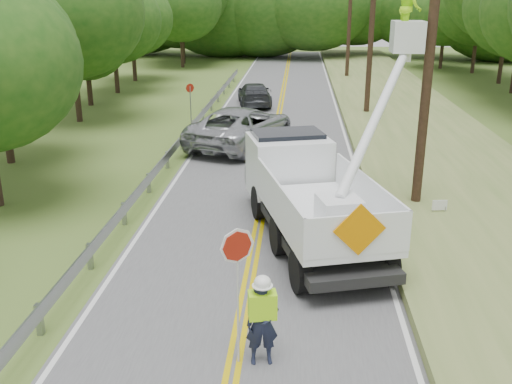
{
  "coord_description": "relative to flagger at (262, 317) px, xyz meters",
  "views": [
    {
      "loc": [
        1.11,
        -8.96,
        6.69
      ],
      "look_at": [
        0.0,
        6.0,
        1.5
      ],
      "focal_mm": 40.39,
      "sensor_mm": 36.0,
      "label": 1
    }
  ],
  "objects": [
    {
      "name": "suv_silver",
      "position": [
        -2.0,
        16.38,
        -0.08
      ],
      "size": [
        5.08,
        7.18,
        1.82
      ],
      "primitive_type": "imported",
      "rotation": [
        0.0,
        0.0,
        2.79
      ],
      "color": "#A5A7AD",
      "rests_on": "road"
    },
    {
      "name": "ground",
      "position": [
        -0.52,
        -0.37,
        -1.01
      ],
      "size": [
        140.0,
        140.0,
        0.0
      ],
      "primitive_type": "plane",
      "color": "#476321",
      "rests_on": "ground"
    },
    {
      "name": "treeline_horizon",
      "position": [
        -0.84,
        55.78,
        4.49
      ],
      "size": [
        56.94,
        15.03,
        11.51
      ],
      "color": "#1B4A13",
      "rests_on": "ground"
    },
    {
      "name": "suv_darkgrey",
      "position": [
        -2.17,
        26.61,
        -0.3
      ],
      "size": [
        2.62,
        4.99,
        1.38
      ],
      "primitive_type": "imported",
      "rotation": [
        0.0,
        0.0,
        3.29
      ],
      "color": "#35383D",
      "rests_on": "road"
    },
    {
      "name": "stop_sign_permanent",
      "position": [
        -5.06,
        20.39,
        0.47
      ],
      "size": [
        0.39,
        0.32,
        2.26
      ],
      "color": "gray",
      "rests_on": "ground"
    },
    {
      "name": "yard_sign",
      "position": [
        5.01,
        7.67,
        -0.53
      ],
      "size": [
        0.46,
        0.08,
        0.67
      ],
      "color": "white",
      "rests_on": "ground"
    },
    {
      "name": "tall_grass_verge",
      "position": [
        6.58,
        13.63,
        -0.86
      ],
      "size": [
        7.0,
        96.0,
        0.3
      ],
      "primitive_type": "cube",
      "color": "#586E33",
      "rests_on": "ground"
    },
    {
      "name": "bucket_truck",
      "position": [
        0.98,
        6.86,
        0.61
      ],
      "size": [
        5.34,
        7.7,
        7.1
      ],
      "color": "black",
      "rests_on": "road"
    },
    {
      "name": "flagger",
      "position": [
        0.0,
        0.0,
        0.0
      ],
      "size": [
        1.08,
        0.51,
        2.76
      ],
      "color": "#191E33",
      "rests_on": "road"
    },
    {
      "name": "utility_poles",
      "position": [
        4.48,
        16.65,
        4.26
      ],
      "size": [
        1.6,
        43.3,
        10.0
      ],
      "color": "black",
      "rests_on": "ground"
    },
    {
      "name": "guardrail",
      "position": [
        -4.54,
        14.54,
        -0.45
      ],
      "size": [
        0.18,
        48.0,
        0.77
      ],
      "color": "gray",
      "rests_on": "ground"
    },
    {
      "name": "road",
      "position": [
        -0.52,
        13.63,
        -1.0
      ],
      "size": [
        7.2,
        96.0,
        0.03
      ],
      "color": "#505053",
      "rests_on": "ground"
    },
    {
      "name": "treeline_left",
      "position": [
        -11.21,
        29.33,
        4.55
      ],
      "size": [
        9.72,
        57.41,
        10.87
      ],
      "color": "#332319",
      "rests_on": "ground"
    }
  ]
}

